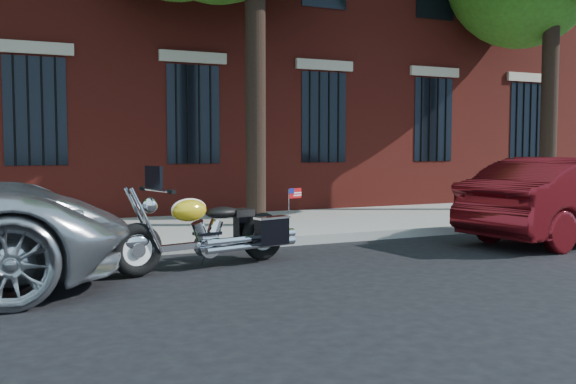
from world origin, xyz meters
name	(u,v)px	position (x,y,z in m)	size (l,w,h in m)	color
ground	(302,262)	(0.00, 0.00, 0.00)	(120.00, 120.00, 0.00)	black
curb	(263,242)	(0.00, 1.38, 0.07)	(40.00, 0.16, 0.15)	gray
sidewalk	(223,228)	(0.00, 3.26, 0.07)	(40.00, 3.60, 0.15)	gray
motorcycle	(213,233)	(-1.20, 0.12, 0.44)	(2.61, 1.11, 1.31)	black
car_maroon	(575,199)	(4.85, -0.18, 0.69)	(1.46, 4.18, 1.38)	#600D12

